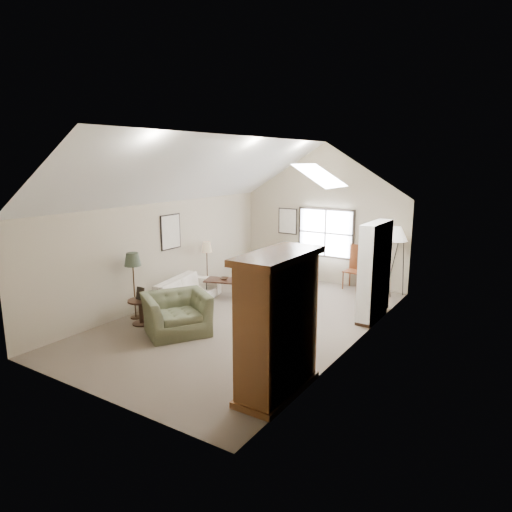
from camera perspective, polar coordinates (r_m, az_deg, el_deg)
The scene contains 18 objects.
room_shell at distance 9.67m, azimuth -1.30°, elevation 10.11°, with size 5.01×8.01×4.00m.
window at distance 13.26m, azimuth 8.70°, elevation 2.87°, with size 1.72×0.08×1.42m, color black.
skylight at distance 9.82m, azimuth 8.11°, elevation 10.09°, with size 0.80×1.20×0.52m, color white, non-canonical shape.
wall_art at distance 12.47m, azimuth -3.47°, elevation 3.69°, with size 1.97×3.71×0.88m.
armoire at distance 6.92m, azimuth 2.73°, elevation -8.57°, with size 0.60×1.50×2.20m, color brown.
tv_alcove at distance 10.37m, azimuth 14.62°, elevation -1.64°, with size 0.32×1.30×2.10m, color white.
media_console at distance 10.61m, azimuth 14.28°, elevation -6.09°, with size 0.34×1.18×0.60m, color #382316.
tv_panel at distance 10.43m, azimuth 14.45°, elevation -2.85°, with size 0.05×0.90×0.55m, color black.
sofa at distance 11.43m, azimuth -8.68°, elevation -4.41°, with size 2.21×0.86×0.65m, color white.
armchair_near at distance 9.60m, azimuth -9.89°, elevation -7.12°, with size 1.27×1.11×0.83m, color #616245.
armchair_far at distance 13.59m, azimuth 4.93°, elevation -1.37°, with size 0.83×0.86×0.78m, color #5D6144.
coffee_table at distance 11.81m, azimuth -3.95°, elevation -4.14°, with size 0.97×0.54×0.50m, color #3C2318.
bowl at distance 11.73m, azimuth -3.97°, elevation -2.84°, with size 0.23×0.23×0.06m, color #3B2418.
side_table at distance 10.29m, azimuth -14.16°, elevation -6.79°, with size 0.55×0.55×0.55m, color #322014.
side_chair at distance 12.83m, azimuth 12.12°, elevation -1.41°, with size 0.47×0.47×1.22m, color maroon.
tripod_lamp at distance 12.43m, azimuth 17.00°, elevation -0.57°, with size 0.54×0.54×1.87m, color silver, non-canonical shape.
dark_lamp at distance 10.56m, azimuth -15.00°, elevation -3.55°, with size 0.37×0.37×1.54m, color #282E20, non-canonical shape.
tan_lamp at distance 12.41m, azimuth -6.13°, elevation -1.26°, with size 0.28×0.28×1.38m, color tan, non-canonical shape.
Camera 1 is at (5.39, -8.02, 3.54)m, focal length 32.00 mm.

